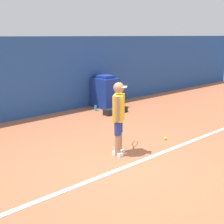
% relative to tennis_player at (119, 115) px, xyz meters
% --- Properties ---
extents(ground_plane, '(24.00, 24.00, 0.00)m').
position_rel_tennis_player_xyz_m(ground_plane, '(-0.36, -0.52, -0.83)').
color(ground_plane, '#B76642').
extents(back_wall, '(24.00, 0.10, 2.39)m').
position_rel_tennis_player_xyz_m(back_wall, '(-0.36, 4.00, 0.36)').
color(back_wall, '#234C99').
rests_on(back_wall, ground_plane).
extents(court_baseline, '(21.60, 0.10, 0.01)m').
position_rel_tennis_player_xyz_m(court_baseline, '(-0.36, -0.60, -0.83)').
color(court_baseline, white).
rests_on(court_baseline, ground_plane).
extents(tennis_player, '(0.80, 0.65, 1.51)m').
position_rel_tennis_player_xyz_m(tennis_player, '(0.00, 0.00, 0.00)').
color(tennis_player, '#A37556').
rests_on(tennis_player, ground_plane).
extents(tennis_ball, '(0.07, 0.07, 0.07)m').
position_rel_tennis_player_xyz_m(tennis_ball, '(1.44, -0.11, -0.80)').
color(tennis_ball, '#D1E533').
rests_on(tennis_ball, ground_plane).
extents(covered_chair, '(0.62, 0.83, 1.11)m').
position_rel_tennis_player_xyz_m(covered_chair, '(2.66, 3.48, -0.30)').
color(covered_chair, navy).
rests_on(covered_chair, ground_plane).
extents(equipment_bag, '(0.86, 0.24, 0.18)m').
position_rel_tennis_player_xyz_m(equipment_bag, '(2.30, 2.57, -0.74)').
color(equipment_bag, black).
rests_on(equipment_bag, ground_plane).
extents(water_bottle, '(0.08, 0.08, 0.21)m').
position_rel_tennis_player_xyz_m(water_bottle, '(2.08, 3.29, -0.74)').
color(water_bottle, '#33ADD6').
rests_on(water_bottle, ground_plane).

